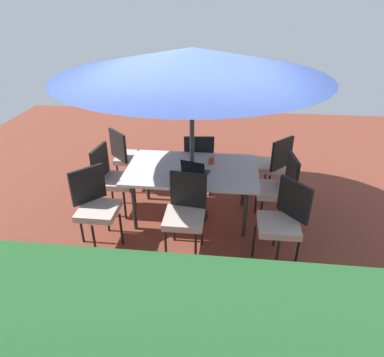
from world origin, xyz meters
TOP-DOWN VIEW (x-y plane):
  - ground_plane at (0.00, 0.00)m, footprint 10.00×10.00m
  - dining_table at (0.00, 0.00)m, footprint 1.74×1.07m
  - patio_umbrella at (0.00, 0.00)m, footprint 3.19×3.19m
  - chair_east at (1.13, -0.03)m, footprint 0.48×0.47m
  - chair_southeast at (1.10, -0.76)m, footprint 0.59×0.59m
  - chair_northwest at (-1.12, 0.75)m, footprint 0.59×0.58m
  - chair_north at (0.00, 0.71)m, footprint 0.48×0.49m
  - chair_south at (-0.03, -0.72)m, footprint 0.47×0.48m
  - chair_west at (-1.16, -0.00)m, footprint 0.48×0.47m
  - chair_southwest at (-1.14, -0.72)m, footprint 0.59×0.59m
  - chair_northeast at (1.10, 0.68)m, footprint 0.59×0.59m
  - laptop at (-0.05, 0.16)m, footprint 0.38×0.33m
  - cup at (-0.25, -0.18)m, footprint 0.08×0.08m

SIDE VIEW (x-z plane):
  - ground_plane at x=0.00m, z-range -0.02..0.00m
  - chair_east at x=1.13m, z-range 0.06..1.04m
  - chair_southeast at x=1.10m, z-range 0.06..1.04m
  - chair_northwest at x=-1.12m, z-range 0.06..1.04m
  - chair_north at x=0.00m, z-range 0.06..1.04m
  - chair_south at x=-0.03m, z-range 0.06..1.04m
  - chair_west at x=-1.16m, z-range 0.06..1.04m
  - chair_southwest at x=-1.14m, z-range 0.06..1.04m
  - chair_northeast at x=1.10m, z-range 0.06..1.04m
  - dining_table at x=0.00m, z-range 0.32..1.08m
  - cup at x=-0.25m, z-range 0.75..0.84m
  - laptop at x=-0.05m, z-range 0.69..0.91m
  - patio_umbrella at x=0.00m, z-range 0.97..3.24m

